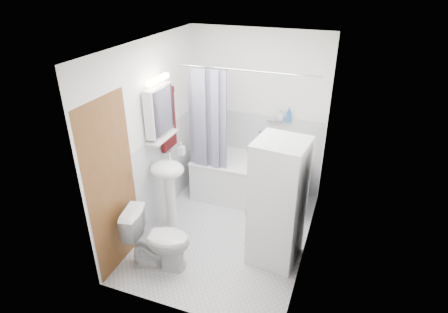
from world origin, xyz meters
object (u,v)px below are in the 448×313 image
(sink, at_px, (168,179))
(washer_dryer, at_px, (277,203))
(toilet, at_px, (158,239))
(bathtub, at_px, (249,178))

(sink, bearing_deg, washer_dryer, -4.90)
(toilet, bearing_deg, bathtub, -28.72)
(bathtub, distance_m, toilet, 1.79)
(bathtub, height_order, sink, sink)
(bathtub, height_order, washer_dryer, washer_dryer)
(sink, bearing_deg, bathtub, 51.97)
(bathtub, distance_m, sink, 1.32)
(bathtub, distance_m, washer_dryer, 1.36)
(bathtub, bearing_deg, washer_dryer, -59.72)
(toilet, bearing_deg, washer_dryer, -74.75)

